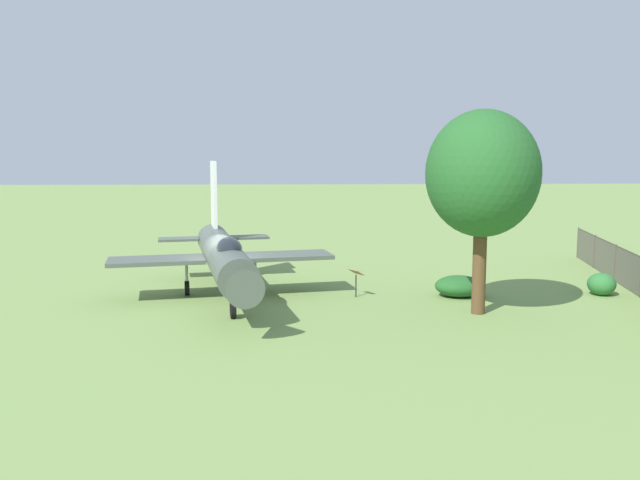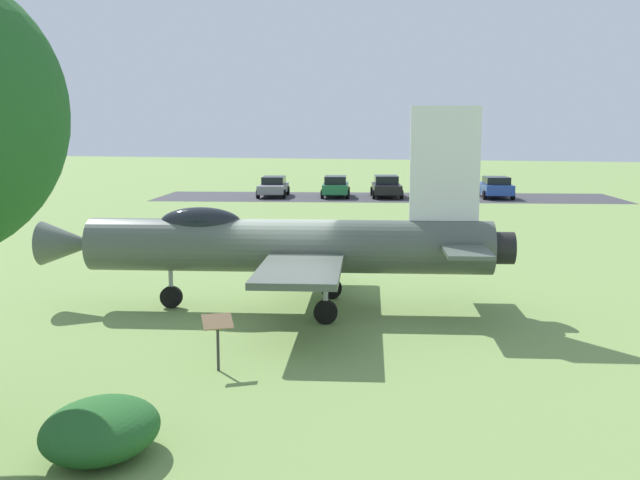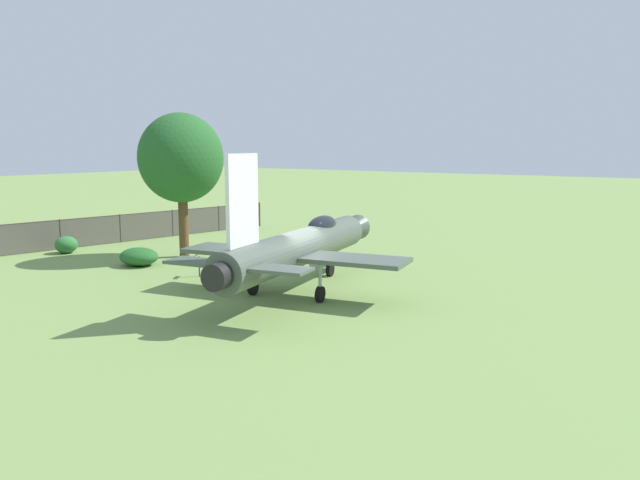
# 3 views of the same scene
# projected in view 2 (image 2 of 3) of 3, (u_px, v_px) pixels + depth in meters

# --- Properties ---
(ground_plane) EXTENTS (200.00, 200.00, 0.00)m
(ground_plane) POSITION_uv_depth(u_px,v_px,m) (289.00, 310.00, 20.20)
(ground_plane) COLOR #75934C
(parking_strip) EXTENTS (33.51, 14.32, 0.00)m
(parking_strip) POSITION_uv_depth(u_px,v_px,m) (387.00, 197.00, 53.39)
(parking_strip) COLOR #38383D
(parking_strip) RESTS_ON ground_plane
(display_jet) EXTENTS (12.66, 9.13, 5.43)m
(display_jet) POSITION_uv_depth(u_px,v_px,m) (277.00, 243.00, 19.96)
(display_jet) COLOR #4C564C
(display_jet) RESTS_ON ground_plane
(shrub_near_fence) EXTENTS (1.69, 1.96, 0.86)m
(shrub_near_fence) POSITION_uv_depth(u_px,v_px,m) (101.00, 429.00, 11.07)
(shrub_near_fence) COLOR #235B26
(shrub_near_fence) RESTS_ON ground_plane
(info_plaque) EXTENTS (0.72, 0.65, 1.14)m
(info_plaque) POSITION_uv_depth(u_px,v_px,m) (218.00, 329.00, 14.98)
(info_plaque) COLOR #333333
(info_plaque) RESTS_ON ground_plane
(parked_car_blue) EXTENTS (2.84, 4.61, 1.52)m
(parked_car_blue) POSITION_uv_depth(u_px,v_px,m) (495.00, 187.00, 52.73)
(parked_car_blue) COLOR #23429E
(parked_car_blue) RESTS_ON ground_plane
(parked_car_yellow) EXTENTS (2.42, 4.89, 1.55)m
(parked_car_yellow) POSITION_uv_depth(u_px,v_px,m) (438.00, 186.00, 53.16)
(parked_car_yellow) COLOR gold
(parked_car_yellow) RESTS_ON ground_plane
(parked_car_black) EXTENTS (2.91, 4.68, 1.53)m
(parked_car_black) POSITION_uv_depth(u_px,v_px,m) (386.00, 186.00, 53.38)
(parked_car_black) COLOR black
(parked_car_black) RESTS_ON ground_plane
(parked_car_green) EXTENTS (2.68, 4.49, 1.52)m
(parked_car_green) POSITION_uv_depth(u_px,v_px,m) (336.00, 186.00, 53.42)
(parked_car_green) COLOR #1E6B3D
(parked_car_green) RESTS_ON ground_plane
(parked_car_gray) EXTENTS (2.78, 4.79, 1.43)m
(parked_car_gray) POSITION_uv_depth(u_px,v_px,m) (273.00, 186.00, 53.88)
(parked_car_gray) COLOR slate
(parked_car_gray) RESTS_ON ground_plane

